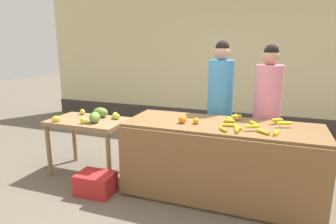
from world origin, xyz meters
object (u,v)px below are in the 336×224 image
(produce_crate, at_px, (96,183))
(produce_sack, at_px, (164,140))
(vendor_woman_blue_shirt, at_px, (220,109))
(vendor_woman_pink_shirt, at_px, (266,114))

(produce_crate, relative_size, produce_sack, 0.77)
(vendor_woman_blue_shirt, relative_size, produce_sack, 3.18)
(produce_crate, xyz_separation_m, produce_sack, (0.36, 1.38, 0.16))
(vendor_woman_blue_shirt, bearing_deg, produce_crate, -137.81)
(vendor_woman_blue_shirt, height_order, vendor_woman_pink_shirt, vendor_woman_blue_shirt)
(vendor_woman_blue_shirt, height_order, produce_crate, vendor_woman_blue_shirt)
(produce_crate, bearing_deg, vendor_woman_blue_shirt, 42.19)
(vendor_woman_pink_shirt, height_order, produce_crate, vendor_woman_pink_shirt)
(vendor_woman_blue_shirt, relative_size, vendor_woman_pink_shirt, 1.03)
(produce_crate, bearing_deg, vendor_woman_pink_shirt, 31.12)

